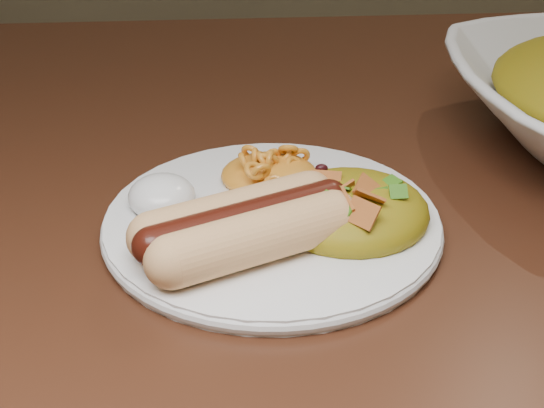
{
  "coord_description": "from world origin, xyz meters",
  "views": [
    {
      "loc": [
        0.08,
        -0.51,
        1.05
      ],
      "look_at": [
        0.12,
        -0.03,
        0.77
      ],
      "focal_mm": 55.0,
      "sensor_mm": 36.0,
      "label": 1
    }
  ],
  "objects": [
    {
      "name": "sour_cream",
      "position": [
        0.04,
        -0.01,
        0.78
      ],
      "size": [
        0.06,
        0.06,
        0.03
      ],
      "primitive_type": "ellipsoid",
      "rotation": [
        0.0,
        0.0,
        -0.28
      ],
      "color": "white",
      "rests_on": "plate"
    },
    {
      "name": "plate",
      "position": [
        0.12,
        -0.03,
        0.76
      ],
      "size": [
        0.26,
        0.26,
        0.01
      ],
      "primitive_type": "cylinder",
      "rotation": [
        0.0,
        0.0,
        0.13
      ],
      "color": "white",
      "rests_on": "table"
    },
    {
      "name": "mac_and_cheese",
      "position": [
        0.12,
        0.03,
        0.78
      ],
      "size": [
        0.08,
        0.07,
        0.03
      ],
      "primitive_type": "ellipsoid",
      "rotation": [
        0.0,
        0.0,
        0.13
      ],
      "color": "orange",
      "rests_on": "plate"
    },
    {
      "name": "taco_salad",
      "position": [
        0.17,
        -0.03,
        0.78
      ],
      "size": [
        0.11,
        0.1,
        0.05
      ],
      "rotation": [
        0.0,
        0.0,
        0.23
      ],
      "color": "#C36001",
      "rests_on": "plate"
    },
    {
      "name": "table",
      "position": [
        0.0,
        0.0,
        0.66
      ],
      "size": [
        1.6,
        0.9,
        0.75
      ],
      "color": "#361A0F",
      "rests_on": "floor"
    },
    {
      "name": "hotdog",
      "position": [
        0.1,
        -0.07,
        0.78
      ],
      "size": [
        0.12,
        0.11,
        0.03
      ],
      "rotation": [
        0.0,
        0.0,
        0.42
      ],
      "color": "#FBAA70",
      "rests_on": "plate"
    }
  ]
}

